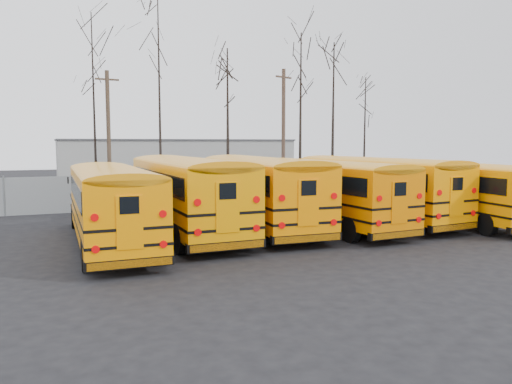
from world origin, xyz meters
name	(u,v)px	position (x,y,z in m)	size (l,w,h in m)	color
ground	(326,240)	(0.00, 0.00, 0.00)	(120.00, 120.00, 0.00)	black
fence	(224,189)	(0.00, 12.00, 1.00)	(40.00, 0.04, 2.00)	gray
distant_building	(177,161)	(2.00, 32.00, 2.00)	(22.00, 8.00, 4.00)	#9B9C97
bus_a	(111,199)	(-7.85, 2.00, 1.75)	(2.60, 10.74, 3.00)	black
bus_b	(185,188)	(-4.71, 3.42, 1.90)	(2.73, 11.63, 3.25)	black
bus_c	(258,186)	(-1.37, 3.52, 1.89)	(3.33, 11.65, 3.22)	black
bus_d	(325,187)	(1.53, 2.72, 1.79)	(3.06, 11.03, 3.05)	black
bus_e	(373,183)	(4.48, 3.23, 1.84)	(3.42, 11.38, 3.14)	black
bus_f	(454,187)	(7.83, 1.40, 1.71)	(3.30, 10.58, 2.92)	black
utility_pole_left	(109,135)	(-6.21, 16.39, 4.27)	(1.48, 0.26, 8.30)	#493829
utility_pole_right	(283,129)	(7.47, 19.13, 4.90)	(1.63, 0.72, 9.53)	brown
tree_2	(94,108)	(-6.99, 17.05, 5.97)	(0.26, 0.26, 11.94)	black
tree_3	(160,100)	(-3.17, 15.21, 6.48)	(0.26, 0.26, 12.97)	black
tree_4	(228,125)	(1.34, 15.04, 4.99)	(0.26, 0.26, 9.99)	black
tree_5	(300,115)	(6.80, 15.01, 5.72)	(0.26, 0.26, 11.44)	black
tree_6	(333,118)	(10.09, 16.01, 5.60)	(0.26, 0.26, 11.21)	black
tree_7	(365,133)	(14.27, 17.86, 4.55)	(0.26, 0.26, 9.10)	black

